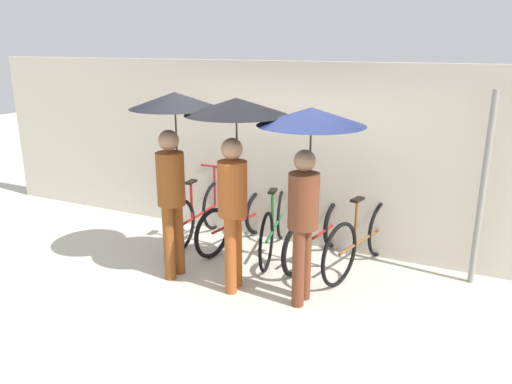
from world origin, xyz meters
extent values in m
plane|color=beige|center=(0.00, 0.00, 0.00)|extent=(30.00, 30.00, 0.00)
cube|color=beige|center=(0.00, 2.02, 1.23)|extent=(10.31, 0.12, 2.46)
torus|color=black|center=(-1.16, 1.96, 0.36)|extent=(0.06, 0.73, 0.73)
torus|color=black|center=(-1.14, 0.99, 0.36)|extent=(0.06, 0.73, 0.73)
cylinder|color=maroon|center=(-1.15, 1.48, 0.36)|extent=(0.06, 0.97, 0.04)
cylinder|color=maroon|center=(-1.15, 1.31, 0.62)|extent=(0.04, 0.04, 0.51)
cube|color=black|center=(-1.15, 1.31, 0.89)|extent=(0.09, 0.20, 0.03)
cylinder|color=maroon|center=(-1.16, 1.96, 0.66)|extent=(0.04, 0.04, 0.60)
cylinder|color=maroon|center=(-1.16, 1.96, 0.96)|extent=(0.44, 0.04, 0.03)
torus|color=black|center=(-0.48, 2.06, 0.33)|extent=(0.18, 0.66, 0.67)
torus|color=black|center=(-0.67, 1.03, 0.33)|extent=(0.18, 0.66, 0.67)
cylinder|color=maroon|center=(-0.58, 1.55, 0.33)|extent=(0.22, 1.03, 0.04)
cylinder|color=maroon|center=(-0.61, 1.37, 0.60)|extent=(0.04, 0.04, 0.54)
cube|color=black|center=(-0.61, 1.37, 0.88)|extent=(0.12, 0.21, 0.03)
cylinder|color=maroon|center=(-0.48, 2.06, 0.66)|extent=(0.04, 0.04, 0.66)
cylinder|color=maroon|center=(-0.48, 2.06, 0.99)|extent=(0.44, 0.11, 0.03)
torus|color=black|center=(-0.12, 2.06, 0.37)|extent=(0.20, 0.73, 0.74)
torus|color=black|center=(0.12, 0.98, 0.37)|extent=(0.20, 0.73, 0.74)
cylinder|color=#19662D|center=(0.00, 1.52, 0.37)|extent=(0.27, 1.08, 0.04)
cylinder|color=#19662D|center=(0.04, 1.33, 0.63)|extent=(0.04, 0.04, 0.53)
cube|color=black|center=(0.04, 1.33, 0.91)|extent=(0.13, 0.21, 0.03)
cylinder|color=#19662D|center=(-0.12, 2.06, 0.72)|extent=(0.04, 0.04, 0.70)
cylinder|color=#19662D|center=(-0.12, 2.06, 1.07)|extent=(0.44, 0.12, 0.03)
torus|color=black|center=(0.65, 2.06, 0.34)|extent=(0.16, 0.67, 0.67)
torus|color=black|center=(0.50, 1.01, 0.34)|extent=(0.16, 0.67, 0.67)
cylinder|color=maroon|center=(0.58, 1.53, 0.34)|extent=(0.19, 1.06, 0.04)
cylinder|color=maroon|center=(0.55, 1.35, 0.60)|extent=(0.04, 0.04, 0.53)
cube|color=black|center=(0.55, 1.35, 0.88)|extent=(0.12, 0.21, 0.03)
cylinder|color=maroon|center=(0.65, 2.06, 0.68)|extent=(0.04, 0.04, 0.68)
cylinder|color=maroon|center=(0.65, 2.06, 1.02)|extent=(0.44, 0.09, 0.03)
torus|color=black|center=(1.28, 2.05, 0.38)|extent=(0.22, 0.75, 0.76)
torus|color=black|center=(1.03, 0.98, 0.38)|extent=(0.22, 0.75, 0.76)
cylinder|color=brown|center=(1.15, 1.52, 0.38)|extent=(0.29, 1.07, 0.04)
cylinder|color=brown|center=(1.11, 1.33, 0.66)|extent=(0.04, 0.04, 0.55)
cube|color=black|center=(1.11, 1.33, 0.95)|extent=(0.13, 0.22, 0.03)
cylinder|color=brown|center=(1.28, 2.05, 0.68)|extent=(0.04, 0.04, 0.60)
cylinder|color=brown|center=(1.28, 2.05, 0.98)|extent=(0.43, 0.13, 0.03)
cylinder|color=brown|center=(-0.81, 0.28, 0.45)|extent=(0.13, 0.13, 0.90)
cylinder|color=brown|center=(-0.80, 0.46, 0.45)|extent=(0.13, 0.13, 0.90)
cylinder|color=brown|center=(-0.80, 0.37, 1.20)|extent=(0.32, 0.32, 0.61)
sphere|color=#997051|center=(-0.80, 0.37, 1.65)|extent=(0.23, 0.23, 0.23)
cylinder|color=#332D28|center=(-0.80, 0.51, 1.61)|extent=(0.02, 0.02, 0.75)
cone|color=black|center=(-0.80, 0.51, 2.07)|extent=(1.02, 1.02, 0.18)
cylinder|color=#9E4C1E|center=(0.00, 0.29, 0.44)|extent=(0.13, 0.13, 0.88)
cylinder|color=#9E4C1E|center=(-0.02, 0.47, 0.44)|extent=(0.13, 0.13, 0.88)
cylinder|color=#9E4C1E|center=(-0.01, 0.38, 1.18)|extent=(0.32, 0.32, 0.60)
sphere|color=tan|center=(-0.01, 0.38, 1.62)|extent=(0.23, 0.23, 0.23)
cylinder|color=#332D28|center=(-0.03, 0.52, 1.59)|extent=(0.02, 0.02, 0.74)
cone|color=black|center=(-0.03, 0.52, 2.04)|extent=(1.10, 1.10, 0.18)
cylinder|color=brown|center=(0.77, 0.34, 0.43)|extent=(0.13, 0.13, 0.85)
cylinder|color=brown|center=(0.78, 0.52, 0.43)|extent=(0.13, 0.13, 0.85)
cylinder|color=brown|center=(0.78, 0.43, 1.14)|extent=(0.32, 0.32, 0.58)
sphere|color=#997051|center=(0.78, 0.43, 1.56)|extent=(0.22, 0.22, 0.22)
cylinder|color=#332D28|center=(0.78, 0.57, 1.53)|extent=(0.02, 0.02, 0.72)
cone|color=#19234C|center=(0.78, 0.57, 1.98)|extent=(1.10, 1.10, 0.18)
cylinder|color=gray|center=(2.40, 1.73, 1.11)|extent=(0.07, 0.07, 2.22)
camera|label=1|loc=(2.42, -4.12, 2.68)|focal=35.00mm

